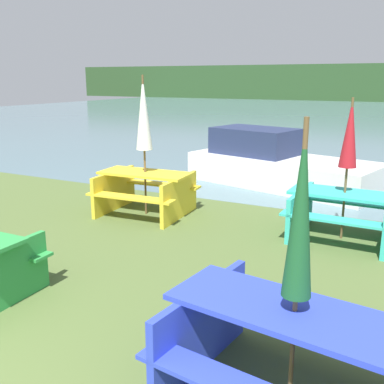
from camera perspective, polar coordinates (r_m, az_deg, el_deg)
The scene contains 8 objects.
water at distance 33.47m, azimuth 20.70°, elevation 9.15°, with size 60.00×50.00×0.00m.
picnic_table_blue at distance 3.63m, azimuth 12.63°, elevation -18.80°, with size 2.07×1.62×0.79m.
picnic_table_yellow at distance 8.26m, azimuth -5.93°, elevation 0.38°, with size 1.73×1.47×0.79m.
picnic_table_teal at distance 7.33m, azimuth 18.66°, elevation -2.26°, with size 1.66×1.42×0.74m.
umbrella_darkgreen at distance 3.19m, azimuth 13.65°, elevation -2.65°, with size 0.22×0.22×2.19m.
umbrella_crimson at distance 7.10m, azimuth 19.41°, elevation 6.93°, with size 0.27×0.27×2.17m.
umbrella_white at distance 8.04m, azimuth -6.18°, elevation 9.85°, with size 0.29×0.29×2.50m.
boat at distance 10.74m, azimuth 10.61°, elevation 3.46°, with size 4.65×2.77×1.28m.
Camera 1 is at (3.76, -0.83, 2.43)m, focal length 42.00 mm.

